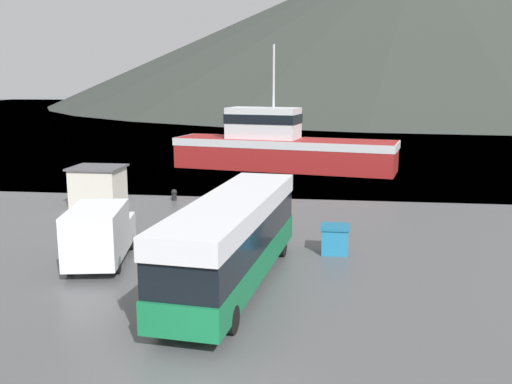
{
  "coord_description": "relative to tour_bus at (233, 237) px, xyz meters",
  "views": [
    {
      "loc": [
        3.02,
        -11.69,
        7.6
      ],
      "look_at": [
        -0.58,
        16.39,
        2.0
      ],
      "focal_mm": 40.0,
      "sensor_mm": 36.0,
      "label": 1
    }
  ],
  "objects": [
    {
      "name": "mooring_bollard",
      "position": [
        -6.31,
        14.65,
        -1.49
      ],
      "size": [
        0.37,
        0.37,
        0.73
      ],
      "color": "black",
      "rests_on": "ground"
    },
    {
      "name": "water_surface",
      "position": [
        0.4,
        136.04,
        -1.88
      ],
      "size": [
        240.0,
        240.0,
        0.0
      ],
      "primitive_type": "plane",
      "color": "slate",
      "rests_on": "ground"
    },
    {
      "name": "storage_bin",
      "position": [
        3.79,
        4.56,
        -1.23
      ],
      "size": [
        1.27,
        1.2,
        1.26
      ],
      "color": "teal",
      "rests_on": "ground"
    },
    {
      "name": "delivery_van",
      "position": [
        -5.98,
        1.89,
        -0.57
      ],
      "size": [
        3.0,
        5.58,
        2.49
      ],
      "rotation": [
        0.0,
        0.0,
        0.18
      ],
      "color": "silver",
      "rests_on": "ground"
    },
    {
      "name": "fishing_boat",
      "position": [
        -0.71,
        28.47,
        0.11
      ],
      "size": [
        19.5,
        8.09,
        10.49
      ],
      "rotation": [
        0.0,
        0.0,
        4.51
      ],
      "color": "maroon",
      "rests_on": "water_surface"
    },
    {
      "name": "tour_bus",
      "position": [
        0.0,
        0.0,
        0.0
      ],
      "size": [
        3.67,
        11.64,
        3.35
      ],
      "rotation": [
        0.0,
        0.0,
        -0.11
      ],
      "color": "#146B3D",
      "rests_on": "ground"
    },
    {
      "name": "dock_kiosk",
      "position": [
        -10.5,
        12.63,
        -0.66
      ],
      "size": [
        3.08,
        2.74,
        2.42
      ],
      "color": "beige",
      "rests_on": "ground"
    },
    {
      "name": "hill_backdrop",
      "position": [
        31.49,
        178.23,
        23.71
      ],
      "size": [
        232.39,
        232.39,
        51.18
      ],
      "primitive_type": "cone",
      "color": "#2D332D",
      "rests_on": "ground"
    }
  ]
}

